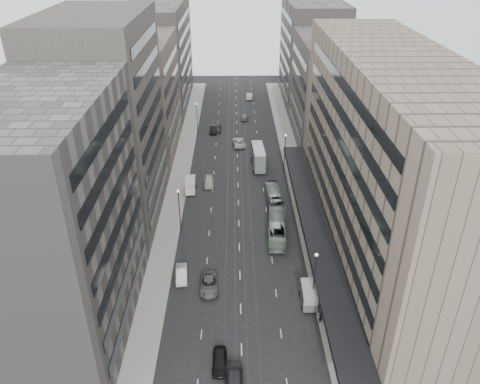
{
  "coord_description": "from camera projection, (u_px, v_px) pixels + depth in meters",
  "views": [
    {
      "loc": [
        -0.74,
        -53.0,
        44.14
      ],
      "look_at": [
        0.2,
        15.06,
        6.15
      ],
      "focal_mm": 35.0,
      "sensor_mm": 36.0,
      "label": 1
    }
  ],
  "objects": [
    {
      "name": "sedan_7",
      "position": [
        244.0,
        117.0,
        125.51
      ],
      "size": [
        2.15,
        4.82,
        1.37
      ],
      "primitive_type": "imported",
      "rotation": [
        0.0,
        0.0,
        3.09
      ],
      "color": "#5E5E61",
      "rests_on": "ground"
    },
    {
      "name": "building_left_d",
      "position": [
        159.0,
        56.0,
        129.69
      ],
      "size": [
        15.0,
        38.0,
        28.0
      ],
      "primitive_type": "cube",
      "color": "slate",
      "rests_on": "ground"
    },
    {
      "name": "double_decker",
      "position": [
        258.0,
        157.0,
        98.95
      ],
      "size": [
        2.89,
        8.31,
        4.49
      ],
      "rotation": [
        0.0,
        0.0,
        0.05
      ],
      "color": "slate",
      "rests_on": "ground"
    },
    {
      "name": "ground",
      "position": [
        240.0,
        280.0,
        67.79
      ],
      "size": [
        220.0,
        220.0,
        0.0
      ],
      "primitive_type": "plane",
      "color": "black",
      "rests_on": "ground"
    },
    {
      "name": "sedan_4",
      "position": [
        209.0,
        181.0,
        92.67
      ],
      "size": [
        2.17,
        4.91,
        1.64
      ],
      "primitive_type": "imported",
      "rotation": [
        0.0,
        0.0,
        0.05
      ],
      "color": "#BEB69E",
      "rests_on": "ground"
    },
    {
      "name": "building_right_far",
      "position": [
        312.0,
        53.0,
        132.83
      ],
      "size": [
        15.0,
        32.0,
        28.0
      ],
      "primitive_type": "cube",
      "color": "slate",
      "rests_on": "ground"
    },
    {
      "name": "sedan_1",
      "position": [
        182.0,
        274.0,
        67.72
      ],
      "size": [
        1.99,
        4.69,
        1.51
      ],
      "primitive_type": "imported",
      "rotation": [
        0.0,
        0.0,
        0.09
      ],
      "color": "white",
      "rests_on": "ground"
    },
    {
      "name": "building_left_c",
      "position": [
        138.0,
        98.0,
        101.61
      ],
      "size": [
        15.0,
        28.0,
        25.0
      ],
      "primitive_type": "cube",
      "color": "#7B6B60",
      "rests_on": "ground"
    },
    {
      "name": "sedan_5",
      "position": [
        214.0,
        129.0,
        117.11
      ],
      "size": [
        1.89,
        4.81,
        1.56
      ],
      "primitive_type": "imported",
      "rotation": [
        0.0,
        0.0,
        -0.05
      ],
      "color": "black",
      "rests_on": "ground"
    },
    {
      "name": "sedan_3",
      "position": [
        234.0,
        377.0,
        52.08
      ],
      "size": [
        2.21,
        5.18,
        1.49
      ],
      "primitive_type": "imported",
      "rotation": [
        0.0,
        0.0,
        3.16
      ],
      "color": "#242326",
      "rests_on": "ground"
    },
    {
      "name": "lamp_left_far",
      "position": [
        197.0,
        115.0,
        113.16
      ],
      "size": [
        0.44,
        0.44,
        8.32
      ],
      "color": "#262628",
      "rests_on": "ground"
    },
    {
      "name": "bus_far",
      "position": [
        275.0,
        199.0,
        85.23
      ],
      "size": [
        3.13,
        10.67,
        2.94
      ],
      "primitive_type": "imported",
      "rotation": [
        0.0,
        0.0,
        3.2
      ],
      "color": "#919C92",
      "rests_on": "ground"
    },
    {
      "name": "lamp_right_far",
      "position": [
        285.0,
        148.0,
        95.93
      ],
      "size": [
        0.44,
        0.44,
        8.32
      ],
      "color": "#262628",
      "rests_on": "ground"
    },
    {
      "name": "sidewalk_right",
      "position": [
        293.0,
        166.0,
        100.64
      ],
      "size": [
        4.0,
        125.0,
        0.15
      ],
      "primitive_type": "cube",
      "color": "gray",
      "rests_on": "ground"
    },
    {
      "name": "sedan_6",
      "position": [
        239.0,
        142.0,
        109.92
      ],
      "size": [
        3.35,
        6.13,
        1.63
      ],
      "primitive_type": "imported",
      "rotation": [
        0.0,
        0.0,
        3.26
      ],
      "color": "beige",
      "rests_on": "ground"
    },
    {
      "name": "pedestrian",
      "position": [
        321.0,
        317.0,
        59.79
      ],
      "size": [
        0.74,
        0.63,
        1.73
      ],
      "primitive_type": "imported",
      "rotation": [
        0.0,
        0.0,
        3.56
      ],
      "color": "black",
      "rests_on": "sidewalk_right"
    },
    {
      "name": "panel_van",
      "position": [
        190.0,
        185.0,
        89.99
      ],
      "size": [
        2.23,
        4.31,
        2.67
      ],
      "rotation": [
        0.0,
        0.0,
        0.04
      ],
      "color": "silver",
      "rests_on": "ground"
    },
    {
      "name": "lamp_left_near",
      "position": [
        179.0,
        207.0,
        75.62
      ],
      "size": [
        0.44,
        0.44,
        8.32
      ],
      "color": "#262628",
      "rests_on": "ground"
    },
    {
      "name": "sedan_9",
      "position": [
        249.0,
        96.0,
        140.89
      ],
      "size": [
        1.99,
        5.28,
        1.72
      ],
      "primitive_type": "imported",
      "rotation": [
        0.0,
        0.0,
        3.11
      ],
      "color": "#B7AB98",
      "rests_on": "ground"
    },
    {
      "name": "vw_microbus",
      "position": [
        309.0,
        295.0,
        62.92
      ],
      "size": [
        2.22,
        4.65,
        2.48
      ],
      "rotation": [
        0.0,
        0.0,
        -0.03
      ],
      "color": "slate",
      "rests_on": "ground"
    },
    {
      "name": "lamp_right_near",
      "position": [
        315.0,
        273.0,
        61.01
      ],
      "size": [
        0.44,
        0.44,
        8.32
      ],
      "color": "#262628",
      "rests_on": "ground"
    },
    {
      "name": "sidewalk_left",
      "position": [
        182.0,
        166.0,
        100.35
      ],
      "size": [
        4.0,
        125.0,
        0.15
      ],
      "primitive_type": "cube",
      "color": "gray",
      "rests_on": "ground"
    },
    {
      "name": "sedan_0",
      "position": [
        220.0,
        361.0,
        54.0
      ],
      "size": [
        1.74,
        4.3,
        1.46
      ],
      "primitive_type": "imported",
      "rotation": [
        0.0,
        0.0,
        0.0
      ],
      "color": "black",
      "rests_on": "ground"
    },
    {
      "name": "sedan_2",
      "position": [
        209.0,
        285.0,
        65.7
      ],
      "size": [
        2.81,
        5.53,
        1.5
      ],
      "primitive_type": "imported",
      "rotation": [
        0.0,
        0.0,
        0.06
      ],
      "color": "#565658",
      "rests_on": "ground"
    },
    {
      "name": "sedan_8",
      "position": [
        217.0,
        128.0,
        117.98
      ],
      "size": [
        2.03,
        4.98,
        1.69
      ],
      "primitive_type": "imported",
      "rotation": [
        0.0,
        0.0,
        -0.01
      ],
      "color": "#2A2A2D",
      "rests_on": "ground"
    },
    {
      "name": "bus_near",
      "position": [
        277.0,
        228.0,
        76.86
      ],
      "size": [
        3.48,
        11.46,
        3.15
      ],
      "primitive_type": "imported",
      "rotation": [
        0.0,
        0.0,
        3.07
      ],
      "color": "gray",
      "rests_on": "ground"
    },
    {
      "name": "department_store",
      "position": [
        387.0,
        162.0,
        67.75
      ],
      "size": [
        19.2,
        60.0,
        30.0
      ],
      "color": "gray",
      "rests_on": "ground"
    },
    {
      "name": "building_left_a",
      "position": [
        53.0,
        224.0,
        53.24
      ],
      "size": [
        15.0,
        28.0,
        30.0
      ],
      "primitive_type": "cube",
      "color": "slate",
      "rests_on": "ground"
    },
    {
      "name": "building_left_b",
      "position": [
        106.0,
        123.0,
        75.84
      ],
      "size": [
        15.0,
        26.0,
        34.0
      ],
      "primitive_type": "cube",
      "color": "#433F3A",
      "rests_on": "ground"
    },
    {
      "name": "building_right_mid",
      "position": [
        330.0,
        91.0,
        107.61
      ],
      "size": [
        15.0,
        28.0,
        24.0
      ],
      "primitive_type": "cube",
      "color": "#433F3A",
      "rests_on": "ground"
    }
  ]
}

